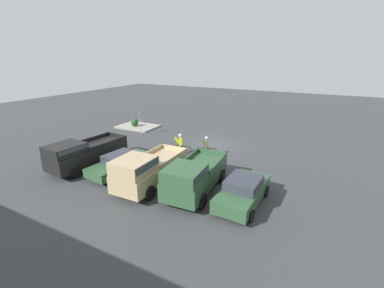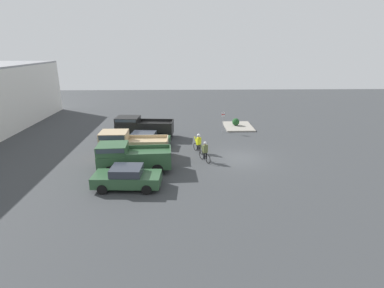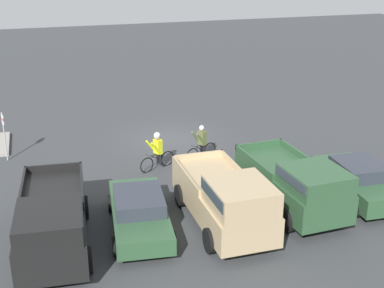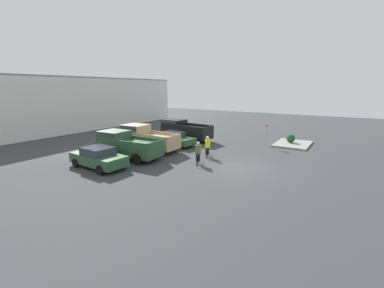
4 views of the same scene
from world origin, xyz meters
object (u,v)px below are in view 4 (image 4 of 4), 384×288
at_px(pickup_truck_1, 145,137).
at_px(fire_lane_sign, 266,132).
at_px(sedan_1, 172,138).
at_px(sedan_0, 98,157).
at_px(pickup_truck_0, 126,144).
at_px(shrub, 291,138).
at_px(cyclist_0, 207,146).
at_px(pickup_truck_2, 184,130).
at_px(cyclist_1, 198,153).

bearing_deg(pickup_truck_1, fire_lane_sign, -49.80).
bearing_deg(fire_lane_sign, sedan_1, 119.82).
distance_m(pickup_truck_1, sedan_1, 2.96).
relative_size(sedan_0, pickup_truck_0, 0.82).
bearing_deg(pickup_truck_0, fire_lane_sign, -38.61).
bearing_deg(shrub, fire_lane_sign, 142.02).
bearing_deg(fire_lane_sign, cyclist_0, 155.22).
xyz_separation_m(sedan_1, shrub, (6.69, -9.48, -0.11)).
distance_m(cyclist_0, fire_lane_sign, 6.84).
bearing_deg(sedan_1, fire_lane_sign, -60.18).
distance_m(sedan_1, pickup_truck_2, 2.92).
height_order(sedan_0, pickup_truck_2, pickup_truck_2).
bearing_deg(cyclist_1, cyclist_0, 10.70).
xyz_separation_m(fire_lane_sign, shrub, (2.26, -1.77, -0.81)).
height_order(sedan_1, fire_lane_sign, fire_lane_sign).
height_order(pickup_truck_2, fire_lane_sign, fire_lane_sign).
relative_size(pickup_truck_2, cyclist_0, 3.39).
bearing_deg(sedan_1, sedan_0, 179.76).
height_order(pickup_truck_1, fire_lane_sign, fire_lane_sign).
xyz_separation_m(pickup_truck_2, shrub, (3.86, -10.07, -0.53)).
bearing_deg(sedan_0, cyclist_1, -49.43).
distance_m(pickup_truck_1, cyclist_1, 6.19).
relative_size(pickup_truck_1, pickup_truck_2, 0.95).
bearing_deg(fire_lane_sign, sedan_0, 148.85).
height_order(sedan_0, sedan_1, sedan_0).
xyz_separation_m(pickup_truck_0, sedan_1, (5.62, -0.30, -0.43)).
height_order(sedan_0, pickup_truck_1, pickup_truck_1).
bearing_deg(cyclist_1, pickup_truck_0, 107.46).
bearing_deg(pickup_truck_0, cyclist_1, -72.54).
height_order(pickup_truck_0, cyclist_0, pickup_truck_0).
xyz_separation_m(pickup_truck_1, pickup_truck_2, (5.63, -0.25, -0.05)).
relative_size(pickup_truck_0, pickup_truck_2, 0.93).
xyz_separation_m(sedan_0, pickup_truck_1, (5.60, 0.80, 0.41)).
bearing_deg(pickup_truck_1, cyclist_0, -79.76).
bearing_deg(cyclist_0, shrub, -28.68).
distance_m(sedan_0, sedan_1, 8.40).
height_order(fire_lane_sign, shrub, fire_lane_sign).
distance_m(pickup_truck_0, shrub, 15.73).
relative_size(sedan_0, pickup_truck_2, 0.77).
relative_size(pickup_truck_1, shrub, 6.70).
relative_size(pickup_truck_0, pickup_truck_1, 0.98).
xyz_separation_m(sedan_0, cyclist_0, (6.62, -4.89, 0.15)).
distance_m(pickup_truck_1, pickup_truck_2, 5.64).
distance_m(pickup_truck_0, fire_lane_sign, 12.86).
xyz_separation_m(pickup_truck_1, cyclist_1, (-1.07, -6.08, -0.33)).
bearing_deg(sedan_0, pickup_truck_0, 5.54).
height_order(cyclist_0, cyclist_1, cyclist_0).
relative_size(fire_lane_sign, shrub, 2.79).
bearing_deg(cyclist_1, sedan_0, 130.57).
height_order(pickup_truck_1, pickup_truck_2, pickup_truck_1).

